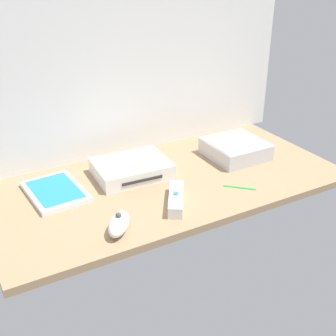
% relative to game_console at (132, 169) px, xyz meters
% --- Properties ---
extents(ground_plane, '(1.00, 0.48, 0.02)m').
position_rel_game_console_xyz_m(ground_plane, '(0.08, -0.08, -0.03)').
color(ground_plane, '#9E7F5B').
rests_on(ground_plane, ground).
extents(back_wall, '(1.10, 0.01, 0.64)m').
position_rel_game_console_xyz_m(back_wall, '(0.08, 0.17, 0.30)').
color(back_wall, white).
rests_on(back_wall, ground).
extents(game_console, '(0.22, 0.17, 0.04)m').
position_rel_game_console_xyz_m(game_console, '(0.00, 0.00, 0.00)').
color(game_console, white).
rests_on(game_console, ground_plane).
extents(mini_computer, '(0.17, 0.17, 0.05)m').
position_rel_game_console_xyz_m(mini_computer, '(0.34, -0.04, 0.00)').
color(mini_computer, silver).
rests_on(mini_computer, ground_plane).
extents(game_case, '(0.15, 0.20, 0.02)m').
position_rel_game_console_xyz_m(game_case, '(-0.23, 0.00, -0.01)').
color(game_case, white).
rests_on(game_case, ground_plane).
extents(remote_wand, '(0.11, 0.14, 0.03)m').
position_rel_game_console_xyz_m(remote_wand, '(0.03, -0.20, -0.01)').
color(remote_wand, white).
rests_on(remote_wand, ground_plane).
extents(remote_nunchuk, '(0.10, 0.11, 0.05)m').
position_rel_game_console_xyz_m(remote_nunchuk, '(-0.15, -0.24, -0.00)').
color(remote_nunchuk, white).
rests_on(remote_nunchuk, ground_plane).
extents(stylus_pen, '(0.07, 0.07, 0.01)m').
position_rel_game_console_xyz_m(stylus_pen, '(0.23, -0.21, -0.02)').
color(stylus_pen, green).
rests_on(stylus_pen, ground_plane).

